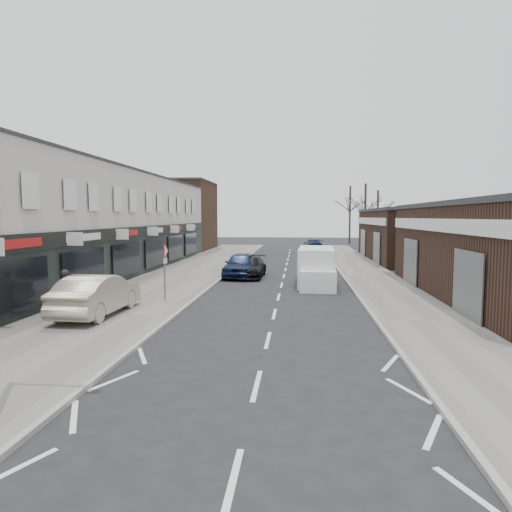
% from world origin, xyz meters
% --- Properties ---
extents(ground, '(160.00, 160.00, 0.00)m').
position_xyz_m(ground, '(0.00, 0.00, 0.00)').
color(ground, black).
rests_on(ground, ground).
extents(pavement_left, '(5.50, 64.00, 0.12)m').
position_xyz_m(pavement_left, '(-6.75, 22.00, 0.06)').
color(pavement_left, slate).
rests_on(pavement_left, ground).
extents(pavement_right, '(3.50, 64.00, 0.12)m').
position_xyz_m(pavement_right, '(5.75, 22.00, 0.06)').
color(pavement_right, slate).
rests_on(pavement_right, ground).
extents(shop_terrace_left, '(8.00, 41.00, 7.10)m').
position_xyz_m(shop_terrace_left, '(-13.50, 19.50, 3.55)').
color(shop_terrace_left, beige).
rests_on(shop_terrace_left, ground).
extents(brick_block_far, '(8.00, 10.00, 8.00)m').
position_xyz_m(brick_block_far, '(-13.50, 45.00, 4.00)').
color(brick_block_far, '#472F1E').
rests_on(brick_block_far, ground).
extents(right_unit_far, '(10.00, 16.00, 4.50)m').
position_xyz_m(right_unit_far, '(12.50, 34.00, 2.25)').
color(right_unit_far, '#342117').
rests_on(right_unit_far, ground).
extents(tree_far_a, '(3.60, 3.60, 8.00)m').
position_xyz_m(tree_far_a, '(9.00, 48.00, 0.00)').
color(tree_far_a, '#382D26').
rests_on(tree_far_a, ground).
extents(tree_far_b, '(3.60, 3.60, 7.50)m').
position_xyz_m(tree_far_b, '(11.50, 54.00, 0.00)').
color(tree_far_b, '#382D26').
rests_on(tree_far_b, ground).
extents(tree_far_c, '(3.60, 3.60, 8.50)m').
position_xyz_m(tree_far_c, '(8.50, 60.00, 0.00)').
color(tree_far_c, '#382D26').
rests_on(tree_far_c, ground).
extents(warning_sign, '(0.12, 0.80, 2.70)m').
position_xyz_m(warning_sign, '(-5.16, 12.00, 2.20)').
color(warning_sign, slate).
rests_on(warning_sign, pavement_left).
extents(white_van, '(2.17, 5.68, 2.18)m').
position_xyz_m(white_van, '(2.00, 18.09, 1.03)').
color(white_van, white).
rests_on(white_van, ground).
extents(sedan_on_pavement, '(1.84, 4.96, 1.62)m').
position_xyz_m(sedan_on_pavement, '(-6.94, 8.67, 0.93)').
color(sedan_on_pavement, '#AEA08B').
rests_on(sedan_on_pavement, pavement_left).
extents(pedestrian, '(0.78, 0.67, 1.81)m').
position_xyz_m(pedestrian, '(-8.19, 8.55, 1.03)').
color(pedestrian, black).
rests_on(pedestrian, pavement_left).
extents(parked_car_left_a, '(2.23, 4.93, 1.64)m').
position_xyz_m(parked_car_left_a, '(-2.78, 21.30, 0.82)').
color(parked_car_left_a, '#121C39').
rests_on(parked_car_left_a, ground).
extents(parked_car_left_b, '(2.04, 4.75, 1.36)m').
position_xyz_m(parked_car_left_b, '(-2.24, 21.25, 0.68)').
color(parked_car_left_b, black).
rests_on(parked_car_left_b, ground).
extents(parked_car_right_a, '(1.66, 4.27, 1.39)m').
position_xyz_m(parked_car_right_a, '(2.20, 17.78, 0.69)').
color(parked_car_right_a, silver).
rests_on(parked_car_right_a, ground).
extents(parked_car_right_b, '(1.78, 3.96, 1.32)m').
position_xyz_m(parked_car_right_b, '(2.20, 31.66, 0.66)').
color(parked_car_right_b, black).
rests_on(parked_car_right_b, ground).
extents(parked_car_right_c, '(2.43, 5.05, 1.42)m').
position_xyz_m(parked_car_right_c, '(2.66, 44.50, 0.71)').
color(parked_car_right_c, '#131E3B').
rests_on(parked_car_right_c, ground).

